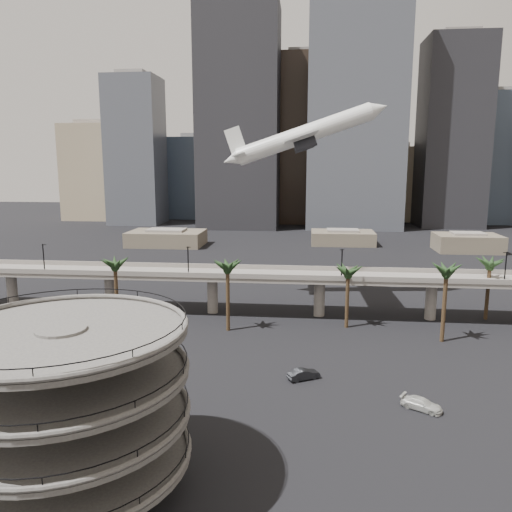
# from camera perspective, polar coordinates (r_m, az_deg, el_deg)

# --- Properties ---
(ground) EXTENTS (700.00, 700.00, 0.00)m
(ground) POSITION_cam_1_polar(r_m,az_deg,el_deg) (53.82, -4.35, -23.92)
(ground) COLOR black
(ground) RESTS_ON ground
(parking_ramp) EXTENTS (22.20, 22.20, 17.35)m
(parking_ramp) POSITION_cam_1_polar(r_m,az_deg,el_deg) (49.48, -20.91, -14.78)
(parking_ramp) COLOR #4D4A48
(parking_ramp) RESTS_ON ground
(overpass) EXTENTS (130.00, 9.30, 14.70)m
(overpass) POSITION_cam_1_polar(r_m,az_deg,el_deg) (101.68, 1.08, -2.68)
(overpass) COLOR slate
(overpass) RESTS_ON ground
(palm_trees) EXTENTS (76.40, 18.40, 14.00)m
(palm_trees) POSITION_cam_1_polar(r_m,az_deg,el_deg) (92.91, 7.82, -1.52)
(palm_trees) COLOR #432F1D
(palm_trees) RESTS_ON ground
(low_buildings) EXTENTS (135.00, 27.50, 6.80)m
(low_buildings) POSITION_cam_1_polar(r_m,az_deg,el_deg) (188.02, 5.42, 1.94)
(low_buildings) COLOR brown
(low_buildings) RESTS_ON ground
(skyline) EXTENTS (269.00, 86.00, 116.14)m
(skyline) POSITION_cam_1_polar(r_m,az_deg,el_deg) (261.16, 7.59, 12.96)
(skyline) COLOR gray
(skyline) RESTS_ON ground
(airborne_jet) EXTENTS (36.38, 32.45, 15.31)m
(airborne_jet) POSITION_cam_1_polar(r_m,az_deg,el_deg) (111.45, 5.41, 13.54)
(airborne_jet) COLOR silver
(airborne_jet) RESTS_ON ground
(car_a) EXTENTS (4.47, 2.37, 1.45)m
(car_a) POSITION_cam_1_polar(r_m,az_deg,el_deg) (64.92, -10.75, -16.92)
(car_a) COLOR #A52017
(car_a) RESTS_ON ground
(car_b) EXTENTS (4.95, 3.72, 1.56)m
(car_b) POSITION_cam_1_polar(r_m,az_deg,el_deg) (73.66, 5.46, -13.30)
(car_b) COLOR black
(car_b) RESTS_ON ground
(car_c) EXTENTS (5.45, 4.39, 1.48)m
(car_c) POSITION_cam_1_polar(r_m,az_deg,el_deg) (68.49, 18.40, -15.75)
(car_c) COLOR beige
(car_c) RESTS_ON ground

